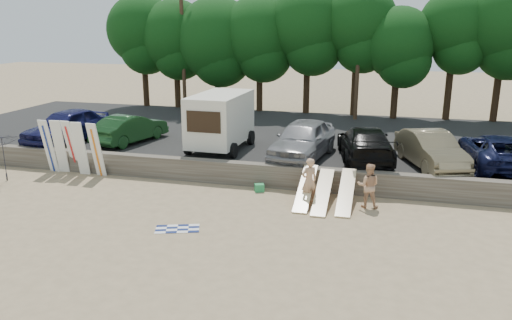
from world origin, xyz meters
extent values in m
plane|color=tan|center=(0.00, 0.00, 0.00)|extent=(120.00, 120.00, 0.00)
cube|color=#6B6356|center=(0.00, 3.00, 0.50)|extent=(44.00, 0.50, 1.00)
cube|color=#282828|center=(0.00, 10.50, 0.35)|extent=(44.00, 14.50, 0.70)
cylinder|color=#382616|center=(-13.83, 17.60, 2.61)|extent=(0.44, 0.44, 3.81)
sphere|color=#144816|center=(-13.83, 17.60, 6.33)|extent=(5.16, 5.16, 5.16)
cylinder|color=#382616|center=(-11.23, 17.60, 2.46)|extent=(0.44, 0.44, 3.52)
sphere|color=#144816|center=(-11.23, 17.60, 5.90)|extent=(5.21, 5.21, 5.21)
cylinder|color=#382616|center=(-8.05, 17.60, 2.40)|extent=(0.44, 0.44, 3.39)
sphere|color=#144816|center=(-8.05, 17.60, 5.71)|extent=(5.91, 5.91, 5.91)
cylinder|color=#382616|center=(-4.91, 17.60, 2.50)|extent=(0.44, 0.44, 3.60)
sphere|color=#144816|center=(-4.91, 17.60, 6.02)|extent=(5.42, 5.42, 5.42)
cylinder|color=#382616|center=(-1.53, 17.60, 2.74)|extent=(0.44, 0.44, 4.08)
sphere|color=#144816|center=(-1.53, 17.60, 6.72)|extent=(5.41, 5.41, 5.41)
cylinder|color=#382616|center=(1.77, 17.60, 2.79)|extent=(0.44, 0.44, 4.19)
sphere|color=#144816|center=(1.77, 17.60, 6.89)|extent=(5.07, 5.07, 5.07)
cylinder|color=#382616|center=(4.43, 17.08, 2.35)|extent=(0.44, 0.44, 3.31)
sphere|color=#144816|center=(4.43, 17.08, 5.59)|extent=(4.62, 4.62, 4.62)
cylinder|color=#382616|center=(7.77, 17.49, 2.73)|extent=(0.44, 0.44, 4.06)
sphere|color=#144816|center=(7.77, 17.49, 6.70)|extent=(4.48, 4.48, 4.48)
cylinder|color=#382616|center=(10.67, 17.60, 2.79)|extent=(0.44, 0.44, 4.19)
sphere|color=#144816|center=(10.67, 17.60, 6.89)|extent=(5.59, 5.59, 5.59)
cylinder|color=#473321|center=(-10.00, 16.00, 5.20)|extent=(0.26, 0.26, 9.00)
cylinder|color=#473321|center=(2.00, 16.00, 5.20)|extent=(0.26, 0.26, 9.00)
cube|color=silver|center=(-3.97, 6.12, 2.29)|extent=(2.31, 4.44, 2.41)
cube|color=black|center=(-4.03, 3.91, 2.51)|extent=(1.64, 0.09, 0.98)
cylinder|color=black|center=(-5.16, 4.73, 1.06)|extent=(0.24, 0.73, 0.72)
cylinder|color=black|center=(-2.86, 4.67, 1.06)|extent=(0.24, 0.73, 0.72)
cylinder|color=black|center=(-5.08, 7.58, 1.06)|extent=(0.24, 0.73, 0.72)
cylinder|color=black|center=(-2.78, 7.51, 1.06)|extent=(0.24, 0.73, 0.72)
imported|color=#141649|center=(-12.31, 5.48, 1.59)|extent=(2.83, 5.45, 1.77)
imported|color=#153C19|center=(-9.09, 6.33, 1.44)|extent=(2.59, 4.76, 1.49)
imported|color=gray|center=(0.28, 5.47, 1.60)|extent=(2.85, 5.53, 1.80)
imported|color=black|center=(3.11, 5.84, 1.49)|extent=(3.14, 5.73, 1.58)
imported|color=#786B4C|center=(5.96, 5.47, 1.48)|extent=(3.15, 5.02, 1.56)
imported|color=black|center=(8.71, 6.17, 1.42)|extent=(2.79, 5.38, 1.45)
cube|color=white|center=(-11.22, 2.43, 1.28)|extent=(0.55, 0.59, 2.57)
cube|color=white|center=(-10.66, 2.49, 1.28)|extent=(0.56, 0.59, 2.57)
cube|color=white|center=(-10.13, 2.64, 1.27)|extent=(0.57, 0.69, 2.55)
cube|color=white|center=(-9.48, 2.38, 1.28)|extent=(0.56, 0.59, 2.57)
cube|color=white|center=(-8.66, 2.37, 1.28)|extent=(0.54, 0.62, 2.56)
cube|color=beige|center=(1.08, 1.56, 0.57)|extent=(0.56, 2.83, 1.13)
cube|color=beige|center=(1.78, 1.39, 0.52)|extent=(0.56, 2.86, 1.04)
cube|color=beige|center=(2.66, 1.56, 0.54)|extent=(0.56, 2.85, 1.08)
imported|color=tan|center=(1.23, 1.42, 0.91)|extent=(0.79, 0.76, 1.83)
imported|color=tan|center=(3.48, 1.55, 0.87)|extent=(0.85, 0.67, 1.74)
cube|color=#2A9C54|center=(-0.99, 2.28, 0.16)|extent=(0.47, 0.43, 0.32)
cube|color=#E5521A|center=(1.49, 2.40, 0.11)|extent=(0.37, 0.35, 0.22)
plane|color=white|center=(-2.74, -2.28, 0.01)|extent=(1.91, 1.91, 0.00)
imported|color=#212129|center=(-12.36, 0.77, 1.06)|extent=(3.29, 3.28, 2.12)
camera|label=1|loc=(3.92, -16.97, 6.88)|focal=35.00mm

